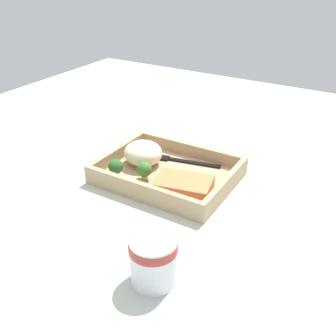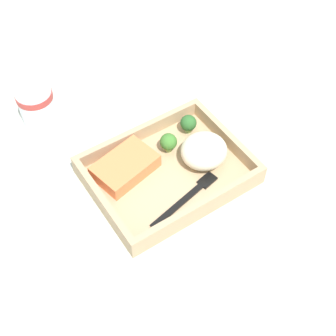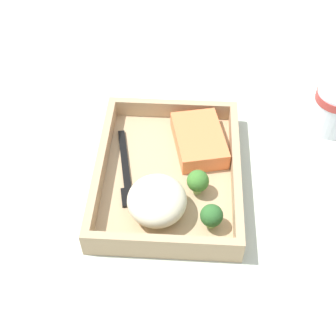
{
  "view_description": "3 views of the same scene",
  "coord_description": "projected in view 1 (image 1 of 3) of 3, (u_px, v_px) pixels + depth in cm",
  "views": [
    {
      "loc": [
        -38.21,
        64.1,
        44.5
      ],
      "look_at": [
        0.0,
        0.0,
        2.7
      ],
      "focal_mm": 42.0,
      "sensor_mm": 36.0,
      "label": 1
    },
    {
      "loc": [
        -29.28,
        -44.15,
        70.09
      ],
      "look_at": [
        0.0,
        0.0,
        2.7
      ],
      "focal_mm": 50.0,
      "sensor_mm": 36.0,
      "label": 2
    },
    {
      "loc": [
        47.11,
        2.75,
        56.24
      ],
      "look_at": [
        0.0,
        0.0,
        2.7
      ],
      "focal_mm": 50.0,
      "sensor_mm": 36.0,
      "label": 3
    }
  ],
  "objects": [
    {
      "name": "salmon_fillet",
      "position": [
        183.0,
        186.0,
        0.79
      ],
      "size": [
        12.71,
        9.76,
        2.89
      ],
      "primitive_type": "cube",
      "rotation": [
        0.0,
        0.0,
        0.22
      ],
      "color": "#F37A45",
      "rests_on": "takeout_tray"
    },
    {
      "name": "fork",
      "position": [
        183.0,
        161.0,
        0.91
      ],
      "size": [
        15.81,
        4.83,
        0.44
      ],
      "color": "black",
      "rests_on": "takeout_tray"
    },
    {
      "name": "receipt_slip",
      "position": [
        269.0,
        210.0,
        0.76
      ],
      "size": [
        12.21,
        15.76,
        0.24
      ],
      "primitive_type": "cube",
      "rotation": [
        0.0,
        0.0,
        0.31
      ],
      "color": "white",
      "rests_on": "ground_plane"
    },
    {
      "name": "ground_plane",
      "position": [
        168.0,
        182.0,
        0.87
      ],
      "size": [
        160.0,
        160.0,
        2.0
      ],
      "primitive_type": "cube",
      "color": "#B7C0AE"
    },
    {
      "name": "mashed_potatoes",
      "position": [
        143.0,
        153.0,
        0.89
      ],
      "size": [
        8.82,
        8.48,
        5.48
      ],
      "primitive_type": "ellipsoid",
      "color": "beige",
      "rests_on": "takeout_tray"
    },
    {
      "name": "takeout_tray",
      "position": [
        168.0,
        176.0,
        0.87
      ],
      "size": [
        28.45,
        21.83,
        1.2
      ],
      "primitive_type": "cube",
      "color": "tan",
      "rests_on": "ground_plane"
    },
    {
      "name": "tray_rim",
      "position": [
        168.0,
        168.0,
        0.86
      ],
      "size": [
        28.45,
        21.83,
        3.04
      ],
      "color": "tan",
      "rests_on": "takeout_tray"
    },
    {
      "name": "broccoli_floret_1",
      "position": [
        144.0,
        170.0,
        0.83
      ],
      "size": [
        3.31,
        3.31,
        4.15
      ],
      "color": "#8AAD5F",
      "rests_on": "takeout_tray"
    },
    {
      "name": "paper_cup",
      "position": [
        153.0,
        258.0,
        0.58
      ],
      "size": [
        7.34,
        7.34,
        7.78
      ],
      "color": "silver",
      "rests_on": "ground_plane"
    },
    {
      "name": "broccoli_floret_2",
      "position": [
        116.0,
        167.0,
        0.84
      ],
      "size": [
        3.24,
        3.24,
        4.01
      ],
      "color": "#83AD60",
      "rests_on": "takeout_tray"
    }
  ]
}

